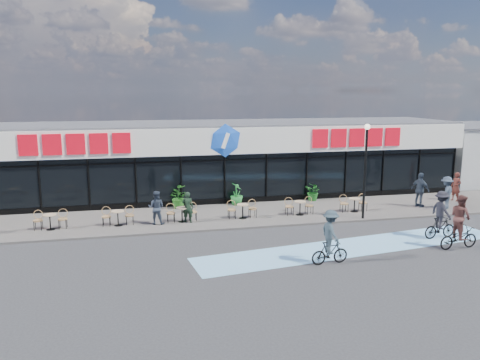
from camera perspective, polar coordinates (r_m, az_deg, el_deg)
The scene contains 22 objects.
ground at distance 20.72m, azimuth 1.72°, elevation -7.61°, with size 120.00×120.00×0.00m, color #28282B.
sidewalk at distance 24.91m, azimuth -0.81°, elevation -4.30°, with size 44.00×5.00×0.10m, color #524C49.
bike_lane at distance 20.71m, azimuth 13.66°, elevation -7.91°, with size 14.00×2.20×0.01m, color #6FA8D1.
building at distance 29.69m, azimuth -2.93°, elevation 2.66°, with size 30.60×6.57×4.75m.
lamp_post at distance 24.37m, azimuth 15.06°, elevation 2.05°, with size 0.28×0.28×4.83m.
bistro_set_1 at distance 23.91m, azimuth -22.12°, elevation -4.51°, with size 1.54×0.62×0.90m.
bistro_set_2 at distance 23.57m, azimuth -14.65°, elevation -4.27°, with size 1.54×0.62×0.90m.
bistro_set_3 at distance 23.63m, azimuth -7.10°, elevation -3.96°, with size 1.54×0.62×0.90m.
bistro_set_4 at distance 24.09m, azimuth 0.28°, elevation -3.58°, with size 1.54×0.62×0.90m.
bistro_set_5 at distance 24.94m, azimuth 7.26°, elevation -3.17°, with size 1.54×0.62×0.90m.
bistro_set_6 at distance 26.13m, azimuth 13.69°, elevation -2.75°, with size 1.54×0.62×0.90m.
potted_plant_left at distance 26.26m, azimuth -7.63°, elevation -2.11°, with size 1.11×0.96×1.23m, color #24651C.
potted_plant_mid at distance 26.80m, azimuth -0.42°, elevation -1.71°, with size 0.71×0.71×1.27m, color #1F6F2B.
potted_plant_right at distance 28.14m, azimuth 8.96°, elevation -1.42°, with size 0.98×0.85×1.09m, color #1A5C1C.
patron_left at distance 23.37m, azimuth -6.38°, elevation -3.30°, with size 0.56×0.37×1.55m, color black.
patron_right at distance 23.27m, azimuth -10.18°, elevation -3.32°, with size 0.81×0.63×1.66m, color #28313F.
pedestrian_a at distance 30.53m, azimuth 24.83°, elevation -0.74°, with size 0.63×0.41×1.71m, color #4D211B.
pedestrian_b at distance 28.16m, azimuth 21.11°, elevation -1.12°, with size 1.14×0.48×1.95m, color #293340.
pedestrian_c at distance 28.24m, azimuth 23.86°, elevation -1.43°, with size 1.18×0.68×1.82m, color #2D3846.
cyclist_a at distance 21.69m, azimuth 25.19°, elevation -5.17°, with size 1.85×0.96×2.33m.
cyclist_b at distance 22.84m, azimuth 23.29°, elevation -4.10°, with size 1.63×1.17×2.18m.
cyclist_c at distance 18.24m, azimuth 10.95°, elevation -7.05°, with size 1.54×1.14×2.14m.
Camera 1 is at (-4.82, -19.06, 6.55)m, focal length 35.00 mm.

